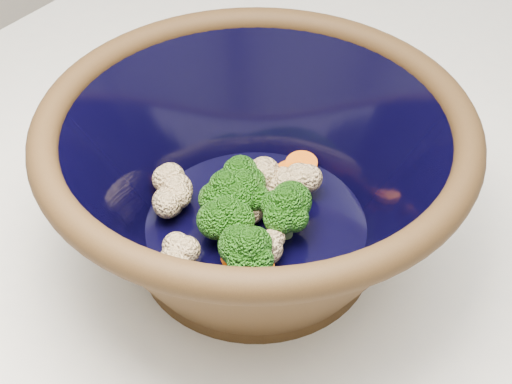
{
  "coord_description": "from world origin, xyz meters",
  "views": [
    {
      "loc": [
        0.16,
        -0.41,
        1.38
      ],
      "look_at": [
        -0.1,
        -0.04,
        0.97
      ],
      "focal_mm": 50.0,
      "sensor_mm": 36.0,
      "label": 1
    }
  ],
  "objects": [
    {
      "name": "mixing_bowl",
      "position": [
        -0.1,
        -0.04,
        0.99
      ],
      "size": [
        0.38,
        0.38,
        0.16
      ],
      "rotation": [
        0.0,
        0.0,
        0.12
      ],
      "color": "black",
      "rests_on": "counter"
    },
    {
      "name": "vegetable_pile",
      "position": [
        -0.1,
        -0.05,
        0.96
      ],
      "size": [
        0.14,
        0.2,
        0.06
      ],
      "color": "#608442",
      "rests_on": "mixing_bowl"
    }
  ]
}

